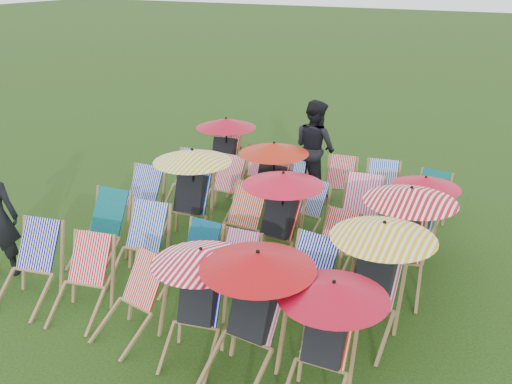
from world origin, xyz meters
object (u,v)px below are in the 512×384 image
at_px(deckchair_5, 323,340).
at_px(person_rear, 315,148).
at_px(deckchair_0, 28,267).
at_px(deckchair_29, 427,201).

xyz_separation_m(deckchair_5, person_rear, (-2.16, 5.09, 0.22)).
xyz_separation_m(deckchair_0, deckchair_29, (4.03, 4.68, -0.06)).
relative_size(deckchair_5, person_rear, 0.72).
distance_m(deckchair_5, person_rear, 5.53).
height_order(deckchair_0, deckchair_29, deckchair_0).
bearing_deg(deckchair_5, deckchair_29, 87.05).
height_order(deckchair_29, person_rear, person_rear).
bearing_deg(person_rear, deckchair_0, 98.74).
distance_m(deckchair_5, deckchair_29, 4.61).
xyz_separation_m(deckchair_5, deckchair_29, (0.05, 4.60, -0.25)).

